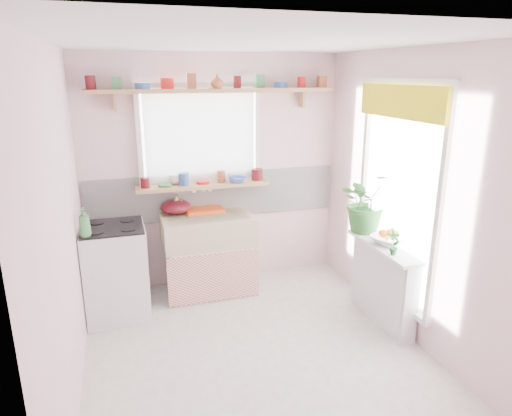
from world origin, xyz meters
name	(u,v)px	position (x,y,z in m)	size (l,w,h in m)	color
room	(296,171)	(0.66, 0.86, 1.37)	(3.20, 3.20, 3.20)	silver
sink_unit	(209,254)	(-0.15, 1.29, 0.43)	(0.95, 0.65, 1.11)	white
cooker	(116,271)	(-1.10, 1.05, 0.46)	(0.58, 0.58, 0.93)	white
radiator_ledge	(383,282)	(1.30, 0.20, 0.40)	(0.22, 0.95, 0.78)	white
windowsill	(203,185)	(-0.15, 1.48, 1.14)	(1.40, 0.22, 0.04)	tan
pine_shelf	(215,90)	(0.00, 1.47, 2.12)	(2.52, 0.24, 0.04)	tan
shelf_crockery	(215,83)	(0.00, 1.47, 2.20)	(2.47, 0.11, 0.12)	#590F14
sill_crockery	(201,179)	(-0.17, 1.48, 1.22)	(1.35, 0.11, 0.12)	#590F14
dish_tray	(203,209)	(-0.15, 1.50, 0.87)	(0.40, 0.30, 0.04)	#F44F15
colander	(176,207)	(-0.45, 1.50, 0.92)	(0.33, 0.33, 0.15)	#560E19
jade_plant	(367,202)	(1.30, 0.60, 1.08)	(0.54, 0.47, 0.60)	#2D6B2B
fruit_bowl	(389,240)	(1.33, 0.21, 0.81)	(0.31, 0.31, 0.08)	white
herb_pot	(394,243)	(1.22, -0.03, 0.88)	(0.12, 0.08, 0.22)	#266028
soap_bottle_sink	(176,204)	(-0.44, 1.50, 0.96)	(0.10, 0.10, 0.21)	#D2D45E
sill_cup	(176,179)	(-0.43, 1.54, 1.21)	(0.14, 0.14, 0.11)	silver
sill_bowl	(237,180)	(0.21, 1.42, 1.19)	(0.19, 0.19, 0.06)	#385BB7
shelf_vase	(217,81)	(0.01, 1.41, 2.21)	(0.13, 0.13, 0.14)	#A65B33
cooker_bottle	(84,222)	(-1.32, 0.83, 1.05)	(0.10, 0.10, 0.26)	#468C4C
fruit	(389,233)	(1.34, 0.22, 0.87)	(0.20, 0.14, 0.10)	orange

